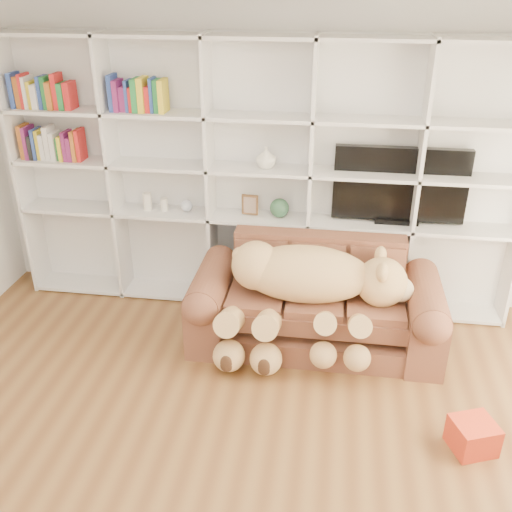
% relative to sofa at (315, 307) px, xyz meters
% --- Properties ---
extents(floor, '(5.00, 5.00, 0.00)m').
position_rel_sofa_xyz_m(floor, '(-0.55, -1.71, -0.32)').
color(floor, brown).
rests_on(floor, ground).
extents(ceiling, '(5.00, 5.00, 0.00)m').
position_rel_sofa_xyz_m(ceiling, '(-0.55, -1.71, 2.38)').
color(ceiling, white).
rests_on(ceiling, wall_back).
extents(wall_back, '(5.00, 0.02, 2.70)m').
position_rel_sofa_xyz_m(wall_back, '(-0.55, 0.79, 1.03)').
color(wall_back, white).
rests_on(wall_back, floor).
extents(bookshelf, '(4.43, 0.35, 2.40)m').
position_rel_sofa_xyz_m(bookshelf, '(-0.79, 0.65, 0.98)').
color(bookshelf, silver).
rests_on(bookshelf, floor).
extents(sofa, '(2.03, 0.88, 0.85)m').
position_rel_sofa_xyz_m(sofa, '(0.00, 0.00, 0.00)').
color(sofa, brown).
rests_on(sofa, floor).
extents(teddy_bear, '(1.53, 0.83, 0.88)m').
position_rel_sofa_xyz_m(teddy_bear, '(-0.08, -0.17, 0.27)').
color(teddy_bear, '#E2B871').
rests_on(teddy_bear, sofa).
extents(throw_pillow, '(0.33, 0.19, 0.35)m').
position_rel_sofa_xyz_m(throw_pillow, '(-0.44, 0.14, 0.28)').
color(throw_pillow, '#4E0D20').
rests_on(throw_pillow, sofa).
extents(gift_box, '(0.34, 0.33, 0.21)m').
position_rel_sofa_xyz_m(gift_box, '(1.10, -1.09, -0.22)').
color(gift_box, red).
rests_on(gift_box, floor).
extents(tv, '(1.12, 0.18, 0.66)m').
position_rel_sofa_xyz_m(tv, '(0.64, 0.65, 0.87)').
color(tv, black).
rests_on(tv, bookshelf).
extents(picture_frame, '(0.15, 0.04, 0.18)m').
position_rel_sofa_xyz_m(picture_frame, '(-0.64, 0.60, 0.64)').
color(picture_frame, brown).
rests_on(picture_frame, bookshelf).
extents(green_vase, '(0.17, 0.17, 0.17)m').
position_rel_sofa_xyz_m(green_vase, '(-0.38, 0.60, 0.63)').
color(green_vase, '#2C5639').
rests_on(green_vase, bookshelf).
extents(figurine_tall, '(0.08, 0.08, 0.16)m').
position_rel_sofa_xyz_m(figurine_tall, '(-1.59, 0.60, 0.62)').
color(figurine_tall, silver).
rests_on(figurine_tall, bookshelf).
extents(figurine_short, '(0.08, 0.08, 0.12)m').
position_rel_sofa_xyz_m(figurine_short, '(-1.43, 0.60, 0.60)').
color(figurine_short, silver).
rests_on(figurine_short, bookshelf).
extents(snow_globe, '(0.11, 0.11, 0.11)m').
position_rel_sofa_xyz_m(snow_globe, '(-1.22, 0.60, 0.60)').
color(snow_globe, silver).
rests_on(snow_globe, bookshelf).
extents(shelf_vase, '(0.21, 0.21, 0.18)m').
position_rel_sofa_xyz_m(shelf_vase, '(-0.50, 0.60, 1.08)').
color(shelf_vase, white).
rests_on(shelf_vase, bookshelf).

